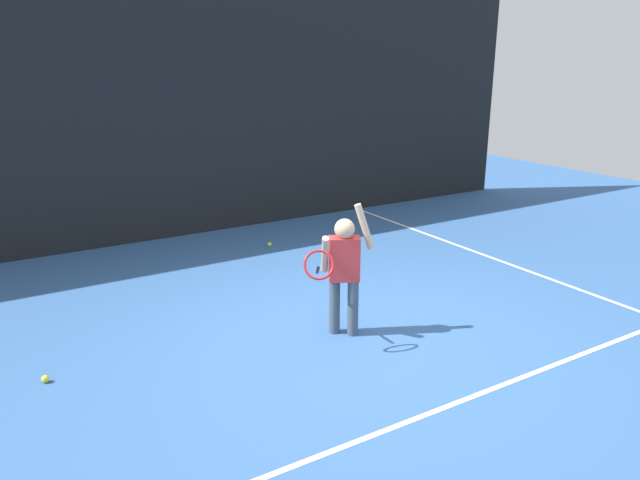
% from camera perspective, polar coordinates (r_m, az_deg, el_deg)
% --- Properties ---
extents(ground_plane, '(20.00, 20.00, 0.00)m').
position_cam_1_polar(ground_plane, '(6.07, 3.68, -9.25)').
color(ground_plane, '#335B93').
extents(court_line_baseline, '(9.00, 0.05, 0.00)m').
position_cam_1_polar(court_line_baseline, '(5.14, 12.91, -14.93)').
color(court_line_baseline, white).
rests_on(court_line_baseline, ground).
extents(court_line_sideline, '(0.05, 9.00, 0.00)m').
position_cam_1_polar(court_line_sideline, '(8.66, 16.45, -1.76)').
color(court_line_sideline, white).
rests_on(court_line_sideline, ground).
extents(back_fence_windscreen, '(12.62, 0.08, 3.97)m').
position_cam_1_polar(back_fence_windscreen, '(9.44, -11.97, 12.42)').
color(back_fence_windscreen, black).
rests_on(back_fence_windscreen, ground).
extents(fence_post_1, '(0.09, 0.09, 4.12)m').
position_cam_1_polar(fence_post_1, '(9.50, -12.12, 12.89)').
color(fence_post_1, slate).
rests_on(fence_post_1, ground).
extents(fence_post_2, '(0.09, 0.09, 4.12)m').
position_cam_1_polar(fence_post_2, '(12.92, 15.34, 13.67)').
color(fence_post_2, slate).
rests_on(fence_post_2, ground).
extents(tennis_player, '(0.88, 0.55, 1.35)m').
position_cam_1_polar(tennis_player, '(5.85, 2.23, -2.54)').
color(tennis_player, '#3F4C59').
rests_on(tennis_player, ground).
extents(tennis_ball_0, '(0.07, 0.07, 0.07)m').
position_cam_1_polar(tennis_ball_0, '(5.79, -24.77, -11.97)').
color(tennis_ball_0, '#CCE033').
rests_on(tennis_ball_0, ground).
extents(tennis_ball_3, '(0.07, 0.07, 0.07)m').
position_cam_1_polar(tennis_ball_3, '(8.89, -4.84, -0.41)').
color(tennis_ball_3, '#CCE033').
rests_on(tennis_ball_3, ground).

